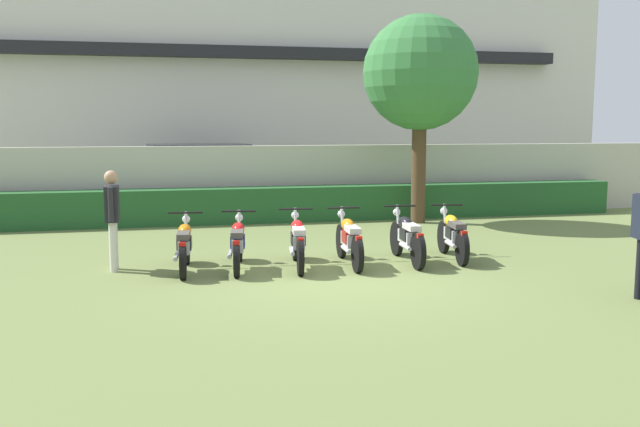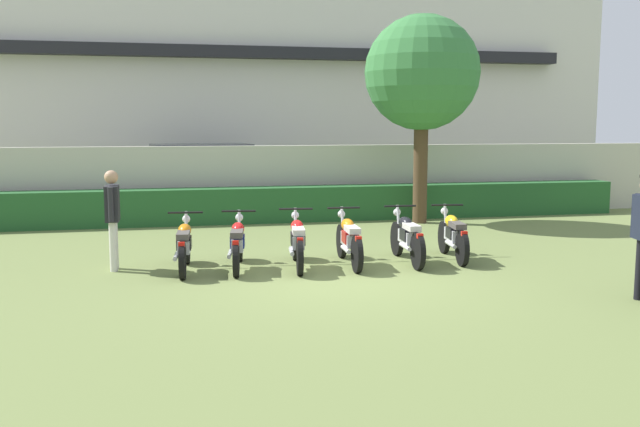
# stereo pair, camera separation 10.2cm
# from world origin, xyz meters

# --- Properties ---
(ground) EXTENTS (60.00, 60.00, 0.00)m
(ground) POSITION_xyz_m (0.00, 0.00, 0.00)
(ground) COLOR olive
(building) EXTENTS (24.39, 6.50, 8.74)m
(building) POSITION_xyz_m (0.00, 14.56, 4.37)
(building) COLOR silver
(building) RESTS_ON ground
(compound_wall) EXTENTS (23.17, 0.30, 1.90)m
(compound_wall) POSITION_xyz_m (0.00, 7.43, 0.95)
(compound_wall) COLOR #BCB7A8
(compound_wall) RESTS_ON ground
(hedge_row) EXTENTS (18.53, 0.70, 0.88)m
(hedge_row) POSITION_xyz_m (0.00, 6.73, 0.44)
(hedge_row) COLOR #235628
(hedge_row) RESTS_ON ground
(parked_car) EXTENTS (4.69, 2.53, 1.89)m
(parked_car) POSITION_xyz_m (-1.56, 9.49, 0.94)
(parked_car) COLOR #9EA3A8
(parked_car) RESTS_ON ground
(tree_near_inspector) EXTENTS (2.81, 2.81, 5.11)m
(tree_near_inspector) POSITION_xyz_m (3.50, 5.78, 3.67)
(tree_near_inspector) COLOR #4C3823
(tree_near_inspector) RESTS_ON ground
(motorcycle_in_row_0) EXTENTS (0.60, 1.86, 0.96)m
(motorcycle_in_row_0) POSITION_xyz_m (-2.39, 1.15, 0.45)
(motorcycle_in_row_0) COLOR black
(motorcycle_in_row_0) RESTS_ON ground
(motorcycle_in_row_1) EXTENTS (0.60, 1.91, 0.95)m
(motorcycle_in_row_1) POSITION_xyz_m (-1.50, 1.16, 0.44)
(motorcycle_in_row_1) COLOR black
(motorcycle_in_row_1) RESTS_ON ground
(motorcycle_in_row_2) EXTENTS (0.60, 1.95, 0.98)m
(motorcycle_in_row_2) POSITION_xyz_m (-0.48, 1.07, 0.46)
(motorcycle_in_row_2) COLOR black
(motorcycle_in_row_2) RESTS_ON ground
(motorcycle_in_row_3) EXTENTS (0.60, 1.97, 0.97)m
(motorcycle_in_row_3) POSITION_xyz_m (0.44, 1.08, 0.45)
(motorcycle_in_row_3) COLOR black
(motorcycle_in_row_3) RESTS_ON ground
(motorcycle_in_row_4) EXTENTS (0.60, 1.97, 0.98)m
(motorcycle_in_row_4) POSITION_xyz_m (1.51, 1.07, 0.46)
(motorcycle_in_row_4) COLOR black
(motorcycle_in_row_4) RESTS_ON ground
(motorcycle_in_row_5) EXTENTS (0.60, 1.85, 0.97)m
(motorcycle_in_row_5) POSITION_xyz_m (2.43, 1.16, 0.45)
(motorcycle_in_row_5) COLOR black
(motorcycle_in_row_5) RESTS_ON ground
(inspector_person) EXTENTS (0.23, 0.68, 1.70)m
(inspector_person) POSITION_xyz_m (-3.56, 1.50, 1.01)
(inspector_person) COLOR silver
(inspector_person) RESTS_ON ground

